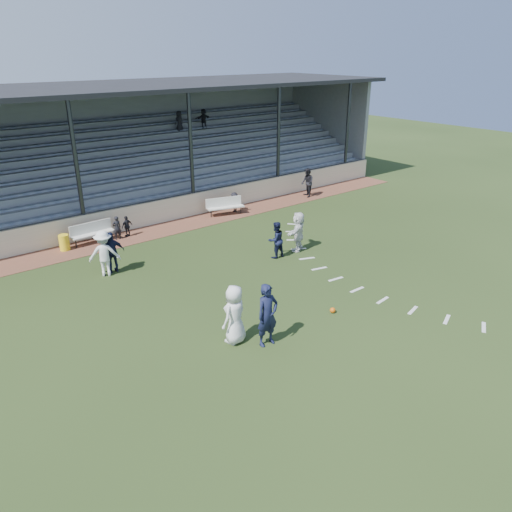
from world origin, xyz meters
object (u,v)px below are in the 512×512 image
Objects in this scene: trash_bin at (64,242)px; player_white_lead at (235,314)px; bench_right at (225,205)px; football at (333,310)px; player_navy_lead at (267,315)px; official at (307,183)px; bench_left at (92,231)px.

trash_bin is 0.38× the size of player_white_lead.
player_white_lead is (-7.05, -10.50, 0.36)m from bench_right.
player_white_lead is at bearing 170.09° from football.
player_navy_lead is 1.16× the size of official.
player_navy_lead reaches higher than bench_right.
bench_left is 1.01× the size of player_navy_lead.
trash_bin is at bearing -176.20° from bench_left.
official reaches higher than bench_left.
official is at bearing 44.13° from player_navy_lead.
bench_left is at bearing -106.59° from player_white_lead.
bench_right is 5.96m from official.
player_white_lead is at bearing -27.36° from official.
player_white_lead is at bearing -82.14° from trash_bin.
official reaches higher than bench_right.
bench_right is at bearing -1.91° from trash_bin.
bench_left is at bearing 108.23° from football.
bench_left is 11.70m from player_navy_lead.
official is at bearing -1.91° from trash_bin.
player_white_lead reaches higher than bench_right.
player_white_lead is at bearing 135.56° from player_navy_lead.
player_white_lead is (1.49, -10.78, 0.57)m from trash_bin.
player_navy_lead is (-6.37, -11.22, 0.41)m from bench_right.
player_navy_lead reaches higher than bench_left.
bench_right is 12.65m from player_white_lead.
bench_left is 0.99× the size of bench_right.
football is at bearing -74.49° from bench_left.
bench_left reaches higher than trash_bin.
bench_right is at bearing 73.10° from football.
bench_right is 1.08× the size of player_white_lead.
player_white_lead is at bearing -107.99° from bench_right.
bench_left is 1.07× the size of player_white_lead.
trash_bin is at bearing 103.00° from player_navy_lead.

